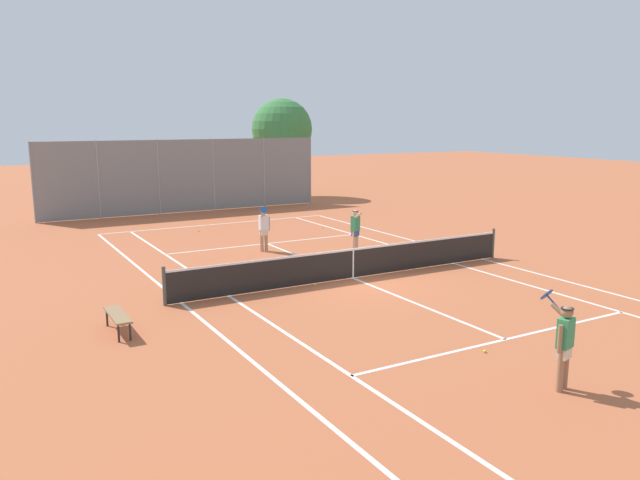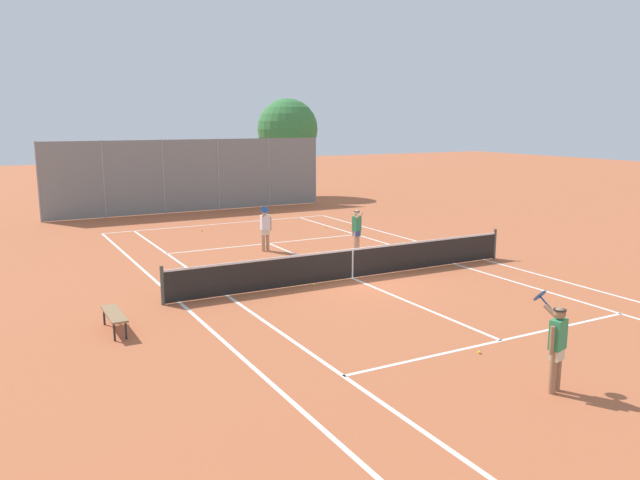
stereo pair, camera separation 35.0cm
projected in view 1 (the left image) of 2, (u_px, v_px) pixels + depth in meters
The scene contains 15 objects.
ground_plane at pixel (353, 278), 19.53m from camera, with size 120.00×120.00×0.00m, color #B25B38.
court_line_markings at pixel (353, 278), 19.53m from camera, with size 11.10×23.90×0.01m.
tennis_net at pixel (353, 262), 19.44m from camera, with size 12.00×0.10×1.07m.
player_near_side at pixel (564, 342), 11.28m from camera, with size 0.53×0.84×1.77m.
player_far_left at pixel (264, 227), 23.38m from camera, with size 0.64×0.75×1.77m.
player_far_right at pixel (356, 228), 23.19m from camera, with size 0.44×0.56×1.60m.
loose_tennis_ball_0 at pixel (323, 227), 28.63m from camera, with size 0.07×0.07×0.07m, color #D1DB33.
loose_tennis_ball_1 at pixel (485, 351), 13.27m from camera, with size 0.07×0.07×0.07m, color #D1DB33.
loose_tennis_ball_2 at pixel (275, 261), 21.72m from camera, with size 0.07×0.07×0.07m, color #D1DB33.
loose_tennis_ball_3 at pixel (199, 231), 27.66m from camera, with size 0.07×0.07×0.07m, color #D1DB33.
loose_tennis_ball_4 at pixel (402, 242), 25.08m from camera, with size 0.07×0.07×0.07m, color #D1DB33.
loose_tennis_ball_5 at pixel (315, 285), 18.64m from camera, with size 0.07×0.07×0.07m, color #D1DB33.
courtside_bench at pixel (118, 316), 14.42m from camera, with size 0.36×1.50×0.47m.
back_fence at pixel (187, 176), 33.26m from camera, with size 15.17×0.08×3.89m.
tree_behind_left at pixel (282, 131), 39.61m from camera, with size 3.85×3.85×6.24m.
Camera 1 is at (-10.26, -15.97, 4.87)m, focal length 35.00 mm.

